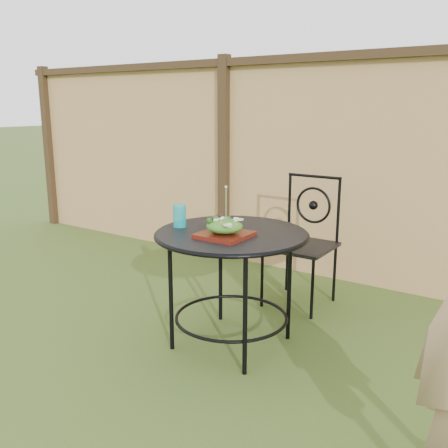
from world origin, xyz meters
TOP-DOWN VIEW (x-y plane):
  - ground at (0.00, 0.00)m, footprint 60.00×60.00m
  - fence at (-0.00, 2.19)m, footprint 8.00×0.12m
  - patio_table at (-0.24, 0.67)m, footprint 0.92×0.92m
  - patio_chair at (-0.18, 1.55)m, footprint 0.46×0.46m
  - salad_plate at (-0.21, 0.55)m, footprint 0.27×0.27m
  - salad at (-0.21, 0.55)m, footprint 0.21×0.21m
  - fork at (-0.20, 0.55)m, footprint 0.01×0.01m
  - drinking_glass at (-0.58, 0.60)m, footprint 0.08×0.08m

SIDE VIEW (x-z plane):
  - ground at x=0.00m, z-range 0.00..0.00m
  - patio_chair at x=-0.18m, z-range 0.03..0.98m
  - patio_table at x=-0.24m, z-range 0.22..0.95m
  - salad_plate at x=-0.21m, z-range 0.72..0.75m
  - salad at x=-0.21m, z-range 0.75..0.83m
  - drinking_glass at x=-0.58m, z-range 0.72..0.86m
  - fork at x=-0.20m, z-range 0.83..1.01m
  - fence at x=0.00m, z-range 0.00..1.90m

